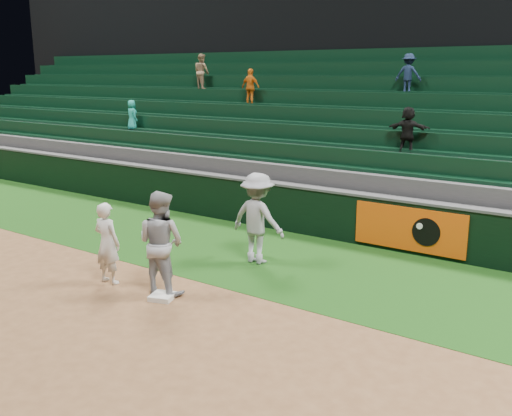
{
  "coord_description": "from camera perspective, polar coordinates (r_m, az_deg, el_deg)",
  "views": [
    {
      "loc": [
        7.3,
        -7.22,
        4.07
      ],
      "look_at": [
        0.64,
        2.3,
        1.3
      ],
      "focal_mm": 40.0,
      "sensor_mm": 36.0,
      "label": 1
    }
  ],
  "objects": [
    {
      "name": "foul_grass",
      "position": [
        13.2,
        -0.54,
        -4.53
      ],
      "size": [
        36.0,
        4.2,
        0.01
      ],
      "primitive_type": "cube",
      "color": "#11370D",
      "rests_on": "ground"
    },
    {
      "name": "field_wall",
      "position": [
        14.8,
        4.48,
        -0.06
      ],
      "size": [
        36.0,
        0.45,
        1.25
      ],
      "color": "black",
      "rests_on": "ground"
    },
    {
      "name": "baserunner",
      "position": [
        10.78,
        -9.48,
        -3.43
      ],
      "size": [
        1.0,
        0.81,
        1.96
      ],
      "primitive_type": "imported",
      "rotation": [
        0.0,
        0.0,
        3.21
      ],
      "color": "gray",
      "rests_on": "ground"
    },
    {
      "name": "first_base",
      "position": [
        10.76,
        -9.33,
        -8.74
      ],
      "size": [
        0.52,
        0.52,
        0.09
      ],
      "primitive_type": "cube",
      "rotation": [
        0.0,
        0.0,
        0.32
      ],
      "color": "silver",
      "rests_on": "ground"
    },
    {
      "name": "first_baseman",
      "position": [
        11.54,
        -14.66,
        -3.42
      ],
      "size": [
        0.62,
        0.43,
        1.63
      ],
      "primitive_type": "imported",
      "rotation": [
        0.0,
        0.0,
        3.22
      ],
      "color": "silver",
      "rests_on": "ground"
    },
    {
      "name": "base_coach",
      "position": [
        12.3,
        0.16,
        -1.04
      ],
      "size": [
        1.29,
        0.76,
        1.98
      ],
      "primitive_type": "imported",
      "rotation": [
        0.0,
        0.0,
        3.13
      ],
      "color": "gray",
      "rests_on": "foul_grass"
    },
    {
      "name": "stadium_seating",
      "position": [
        17.92,
        10.64,
        5.58
      ],
      "size": [
        36.0,
        5.95,
        4.85
      ],
      "color": "#343436",
      "rests_on": "ground"
    },
    {
      "name": "ground",
      "position": [
        11.04,
        -9.72,
        -8.41
      ],
      "size": [
        70.0,
        70.0,
        0.0
      ],
      "primitive_type": "plane",
      "color": "brown",
      "rests_on": "ground"
    },
    {
      "name": "upper_deck",
      "position": [
        25.8,
        19.3,
        16.98
      ],
      "size": [
        40.0,
        12.0,
        12.0
      ],
      "primitive_type": "cube",
      "color": "black",
      "rests_on": "ground"
    }
  ]
}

